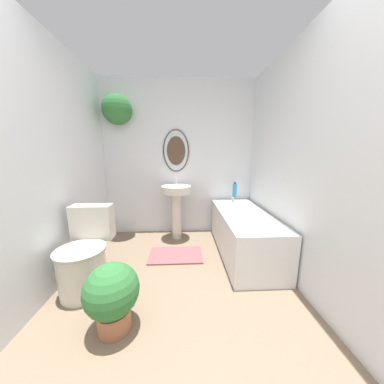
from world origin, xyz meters
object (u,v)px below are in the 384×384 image
object	(u,v)px
pedestal_sink	(176,200)
potted_plant	(112,294)
bathtub	(244,232)
shampoo_bottle	(235,190)
toilet	(85,258)

from	to	relation	value
pedestal_sink	potted_plant	size ratio (longest dim) A/B	1.76
bathtub	potted_plant	world-z (taller)	bathtub
shampoo_bottle	toilet	bearing A→B (deg)	-145.77
toilet	pedestal_sink	size ratio (longest dim) A/B	0.84
shampoo_bottle	potted_plant	bearing A→B (deg)	-128.53
toilet	bathtub	xyz separation A→B (m)	(1.73, 0.59, -0.02)
pedestal_sink	bathtub	world-z (taller)	pedestal_sink
shampoo_bottle	potted_plant	distance (m)	2.18
bathtub	shampoo_bottle	bearing A→B (deg)	87.88
toilet	potted_plant	xyz separation A→B (m)	(0.42, -0.48, -0.02)
pedestal_sink	shampoo_bottle	distance (m)	0.92
shampoo_bottle	potted_plant	size ratio (longest dim) A/B	0.44
toilet	potted_plant	distance (m)	0.64
toilet	pedestal_sink	world-z (taller)	pedestal_sink
toilet	bathtub	distance (m)	1.82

